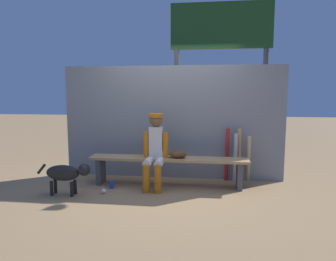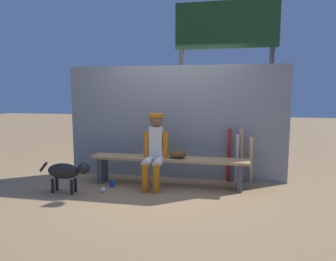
{
  "view_description": "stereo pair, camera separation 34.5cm",
  "coord_description": "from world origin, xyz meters",
  "px_view_note": "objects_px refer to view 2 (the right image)",
  "views": [
    {
      "loc": [
        0.64,
        -4.91,
        1.55
      ],
      "look_at": [
        0.0,
        0.0,
        0.93
      ],
      "focal_mm": 32.81,
      "sensor_mm": 36.0,
      "label": 1
    },
    {
      "loc": [
        0.98,
        -4.86,
        1.55
      ],
      "look_at": [
        0.0,
        0.0,
        0.93
      ],
      "focal_mm": 32.81,
      "sensor_mm": 36.0,
      "label": 2
    }
  ],
  "objects_px": {
    "player_seated": "(155,147)",
    "scoreboard": "(229,44)",
    "bat_aluminum_red": "(229,156)",
    "bat_wood_natural": "(251,160)",
    "dugout_bench": "(168,164)",
    "cup_on_ground": "(112,184)",
    "cup_on_bench": "(161,154)",
    "bat_wood_tan": "(241,156)",
    "dog": "(67,171)",
    "bat_aluminum_silver": "(237,159)",
    "baseball": "(103,190)",
    "baseball_glove": "(178,154)"
  },
  "relations": [
    {
      "from": "dugout_bench",
      "to": "baseball_glove",
      "type": "height_order",
      "value": "baseball_glove"
    },
    {
      "from": "baseball_glove",
      "to": "baseball",
      "type": "xyz_separation_m",
      "value": [
        -1.09,
        -0.52,
        -0.5
      ]
    },
    {
      "from": "scoreboard",
      "to": "dog",
      "type": "xyz_separation_m",
      "value": [
        -2.39,
        -2.03,
        -2.14
      ]
    },
    {
      "from": "bat_aluminum_red",
      "to": "bat_wood_natural",
      "type": "relative_size",
      "value": 1.14
    },
    {
      "from": "dog",
      "to": "bat_wood_natural",
      "type": "bearing_deg",
      "value": 20.73
    },
    {
      "from": "player_seated",
      "to": "scoreboard",
      "type": "relative_size",
      "value": 0.34
    },
    {
      "from": "cup_on_ground",
      "to": "scoreboard",
      "type": "xyz_separation_m",
      "value": [
        1.82,
        1.62,
        2.43
      ]
    },
    {
      "from": "scoreboard",
      "to": "baseball",
      "type": "bearing_deg",
      "value": -134.39
    },
    {
      "from": "dog",
      "to": "baseball",
      "type": "bearing_deg",
      "value": 13.79
    },
    {
      "from": "bat_wood_natural",
      "to": "cup_on_ground",
      "type": "height_order",
      "value": "bat_wood_natural"
    },
    {
      "from": "baseball",
      "to": "bat_wood_natural",
      "type": "bearing_deg",
      "value": 22.26
    },
    {
      "from": "bat_wood_tan",
      "to": "bat_wood_natural",
      "type": "height_order",
      "value": "bat_wood_tan"
    },
    {
      "from": "bat_wood_tan",
      "to": "scoreboard",
      "type": "height_order",
      "value": "scoreboard"
    },
    {
      "from": "dugout_bench",
      "to": "bat_wood_tan",
      "type": "distance_m",
      "value": 1.26
    },
    {
      "from": "bat_aluminum_red",
      "to": "bat_wood_tan",
      "type": "xyz_separation_m",
      "value": [
        0.21,
        0.0,
        -0.0
      ]
    },
    {
      "from": "dugout_bench",
      "to": "bat_wood_tan",
      "type": "height_order",
      "value": "bat_wood_tan"
    },
    {
      "from": "baseball_glove",
      "to": "bat_aluminum_silver",
      "type": "relative_size",
      "value": 0.33
    },
    {
      "from": "dugout_bench",
      "to": "bat_wood_natural",
      "type": "relative_size",
      "value": 3.18
    },
    {
      "from": "cup_on_ground",
      "to": "cup_on_bench",
      "type": "distance_m",
      "value": 0.94
    },
    {
      "from": "bat_aluminum_silver",
      "to": "bat_wood_tan",
      "type": "relative_size",
      "value": 0.92
    },
    {
      "from": "scoreboard",
      "to": "dog",
      "type": "relative_size",
      "value": 4.19
    },
    {
      "from": "cup_on_ground",
      "to": "cup_on_bench",
      "type": "xyz_separation_m",
      "value": [
        0.78,
        0.22,
        0.48
      ]
    },
    {
      "from": "dugout_bench",
      "to": "bat_wood_tan",
      "type": "relative_size",
      "value": 2.81
    },
    {
      "from": "baseball",
      "to": "scoreboard",
      "type": "bearing_deg",
      "value": 45.61
    },
    {
      "from": "player_seated",
      "to": "cup_on_ground",
      "type": "relative_size",
      "value": 10.97
    },
    {
      "from": "bat_wood_natural",
      "to": "baseball",
      "type": "xyz_separation_m",
      "value": [
        -2.28,
        -0.93,
        -0.37
      ]
    },
    {
      "from": "baseball_glove",
      "to": "bat_aluminum_red",
      "type": "distance_m",
      "value": 0.92
    },
    {
      "from": "dugout_bench",
      "to": "bat_aluminum_silver",
      "type": "relative_size",
      "value": 3.06
    },
    {
      "from": "bat_wood_tan",
      "to": "baseball",
      "type": "xyz_separation_m",
      "value": [
        -2.12,
        -0.93,
        -0.43
      ]
    },
    {
      "from": "bat_aluminum_red",
      "to": "bat_wood_tan",
      "type": "height_order",
      "value": "bat_aluminum_red"
    },
    {
      "from": "dog",
      "to": "bat_aluminum_silver",
      "type": "bearing_deg",
      "value": 21.21
    },
    {
      "from": "dugout_bench",
      "to": "cup_on_ground",
      "type": "distance_m",
      "value": 0.98
    },
    {
      "from": "bat_wood_natural",
      "to": "scoreboard",
      "type": "xyz_separation_m",
      "value": [
        -0.42,
        0.97,
        2.07
      ]
    },
    {
      "from": "player_seated",
      "to": "cup_on_ground",
      "type": "height_order",
      "value": "player_seated"
    },
    {
      "from": "bat_wood_tan",
      "to": "cup_on_ground",
      "type": "relative_size",
      "value": 8.46
    },
    {
      "from": "dugout_bench",
      "to": "cup_on_bench",
      "type": "height_order",
      "value": "cup_on_bench"
    },
    {
      "from": "baseball_glove",
      "to": "scoreboard",
      "type": "height_order",
      "value": "scoreboard"
    },
    {
      "from": "player_seated",
      "to": "cup_on_ground",
      "type": "distance_m",
      "value": 0.93
    },
    {
      "from": "scoreboard",
      "to": "player_seated",
      "type": "bearing_deg",
      "value": -127.13
    },
    {
      "from": "bat_wood_tan",
      "to": "baseball_glove",
      "type": "bearing_deg",
      "value": -158.22
    },
    {
      "from": "baseball_glove",
      "to": "cup_on_bench",
      "type": "distance_m",
      "value": 0.27
    },
    {
      "from": "cup_on_bench",
      "to": "cup_on_ground",
      "type": "bearing_deg",
      "value": -164.23
    },
    {
      "from": "player_seated",
      "to": "scoreboard",
      "type": "xyz_separation_m",
      "value": [
        1.13,
        1.49,
        1.82
      ]
    },
    {
      "from": "bat_aluminum_red",
      "to": "bat_wood_natural",
      "type": "distance_m",
      "value": 0.38
    },
    {
      "from": "dugout_bench",
      "to": "baseball",
      "type": "relative_size",
      "value": 35.34
    },
    {
      "from": "dugout_bench",
      "to": "baseball_glove",
      "type": "distance_m",
      "value": 0.23
    },
    {
      "from": "bat_wood_natural",
      "to": "cup_on_bench",
      "type": "distance_m",
      "value": 1.53
    },
    {
      "from": "bat_aluminum_red",
      "to": "dog",
      "type": "xyz_separation_m",
      "value": [
        -2.44,
        -1.06,
        -0.13
      ]
    },
    {
      "from": "baseball_glove",
      "to": "bat_aluminum_red",
      "type": "xyz_separation_m",
      "value": [
        0.82,
        0.41,
        -0.07
      ]
    },
    {
      "from": "bat_aluminum_silver",
      "to": "baseball",
      "type": "xyz_separation_m",
      "value": [
        -2.05,
        -0.87,
        -0.39
      ]
    }
  ]
}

